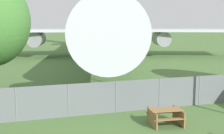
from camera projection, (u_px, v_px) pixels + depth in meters
perimeter_fence at (159, 94)px, 17.33m from camera, size 56.07×0.07×1.71m
airplane at (100, 26)px, 39.82m from camera, size 39.81×48.75×12.89m
picnic_bench_open_grass at (166, 115)px, 14.69m from camera, size 1.66×1.56×0.76m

